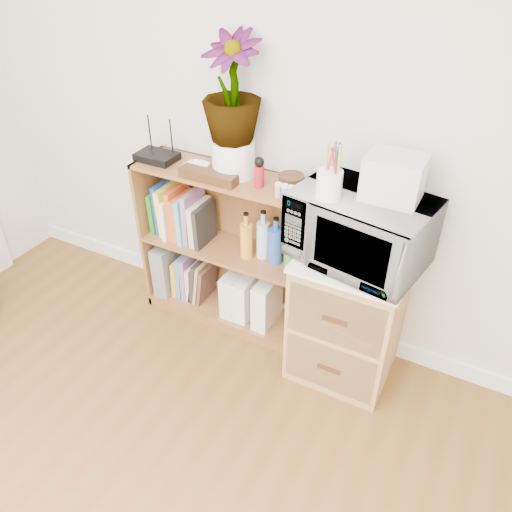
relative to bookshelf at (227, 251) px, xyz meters
The scene contains 21 objects.
skirting_board 0.57m from the bookshelf, 21.80° to the left, with size 4.00×0.02×0.10m, color white.
bookshelf is the anchor object (origin of this frame).
wicker_unit 0.76m from the bookshelf, ahead, with size 0.50×0.45×0.70m, color #9E7542.
microwave 0.86m from the bookshelf, ahead, with size 0.59×0.40×0.33m, color white.
pen_cup 0.90m from the bookshelf, 14.61° to the right, with size 0.11×0.11×0.12m, color white.
small_appliance 1.08m from the bookshelf, ahead, with size 0.24×0.20×0.19m, color silver.
router 0.64m from the bookshelf, behind, with size 0.21×0.15×0.04m, color black.
white_bowl 0.51m from the bookshelf, 168.43° to the right, with size 0.13×0.13×0.03m, color white.
plant_pot 0.57m from the bookshelf, 22.29° to the left, with size 0.21×0.21×0.18m, color white.
potted_plant 0.91m from the bookshelf, 22.29° to the left, with size 0.28×0.28×0.50m, color #336729.
trinket_box 0.51m from the bookshelf, 105.63° to the right, with size 0.31×0.08×0.05m, color #331B0E.
kokeshi_doll 0.58m from the bookshelf, 10.14° to the right, with size 0.05×0.05×0.11m, color maroon.
wooden_bowl 0.63m from the bookshelf, ahead, with size 0.12×0.12×0.07m, color #3B2110.
paint_jars 0.64m from the bookshelf, 13.28° to the right, with size 0.10×0.04×0.05m, color #D0738E.
file_box 0.48m from the bookshelf, behind, with size 0.10×0.26×0.33m, color slate.
magazine_holder_left 0.27m from the bookshelf, 11.62° to the right, with size 0.09×0.22×0.27m, color silver.
magazine_holder_mid 0.30m from the bookshelf, ahead, with size 0.08×0.21×0.26m, color white.
magazine_holder_right 0.37m from the bookshelf, ahead, with size 0.09×0.23×0.29m, color white.
cookbooks 0.33m from the bookshelf, behind, with size 0.35×0.20×0.31m.
liquor_bottles 0.39m from the bookshelf, ahead, with size 0.48×0.07×0.31m.
lower_books 0.37m from the bookshelf, behind, with size 0.24×0.19×0.29m.
Camera 1 is at (0.87, 0.13, 2.06)m, focal length 35.00 mm.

